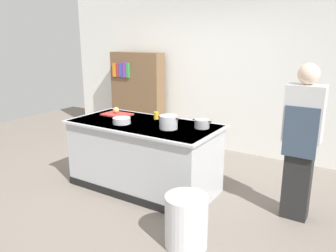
{
  "coord_description": "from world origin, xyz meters",
  "views": [
    {
      "loc": [
        2.47,
        -3.33,
        1.96
      ],
      "look_at": [
        0.25,
        0.2,
        0.85
      ],
      "focal_mm": 35.38,
      "sensor_mm": 36.0,
      "label": 1
    }
  ],
  "objects": [
    {
      "name": "stock_pot",
      "position": [
        0.42,
        -0.06,
        0.98
      ],
      "size": [
        0.29,
        0.22,
        0.16
      ],
      "color": "#B7BABF",
      "rests_on": "counter_island"
    },
    {
      "name": "ground_plane",
      "position": [
        0.0,
        0.0,
        0.0
      ],
      "size": [
        10.0,
        10.0,
        0.0
      ],
      "primitive_type": "plane",
      "color": "slate"
    },
    {
      "name": "onion",
      "position": [
        -0.62,
        0.19,
        0.96
      ],
      "size": [
        0.09,
        0.09,
        0.09
      ],
      "primitive_type": "sphere",
      "color": "tan",
      "rests_on": "cutting_board"
    },
    {
      "name": "bookshelf",
      "position": [
        -1.46,
        1.8,
        0.85
      ],
      "size": [
        1.1,
        0.31,
        1.7
      ],
      "color": "brown",
      "rests_on": "ground_plane"
    },
    {
      "name": "trash_bin",
      "position": [
        1.11,
        -0.85,
        0.26
      ],
      "size": [
        0.41,
        0.41,
        0.52
      ],
      "primitive_type": "cylinder",
      "color": "silver",
      "rests_on": "ground_plane"
    },
    {
      "name": "person_chef",
      "position": [
        1.88,
        0.28,
        0.91
      ],
      "size": [
        0.38,
        0.25,
        1.72
      ],
      "rotation": [
        0.0,
        0.0,
        1.87
      ],
      "color": "#242424",
      "rests_on": "ground_plane"
    },
    {
      "name": "sauce_pan",
      "position": [
        0.75,
        0.18,
        0.95
      ],
      "size": [
        0.25,
        0.18,
        0.11
      ],
      "color": "#99999E",
      "rests_on": "counter_island"
    },
    {
      "name": "juice_cup",
      "position": [
        0.02,
        0.26,
        0.95
      ],
      "size": [
        0.07,
        0.07,
        0.1
      ],
      "primitive_type": "cylinder",
      "color": "yellow",
      "rests_on": "counter_island"
    },
    {
      "name": "counter_island",
      "position": [
        0.0,
        -0.0,
        0.47
      ],
      "size": [
        1.98,
        0.98,
        0.9
      ],
      "color": "#B7BABF",
      "rests_on": "ground_plane"
    },
    {
      "name": "back_wall",
      "position": [
        0.0,
        2.1,
        1.5
      ],
      "size": [
        6.4,
        0.12,
        3.0
      ],
      "primitive_type": "cube",
      "color": "white",
      "rests_on": "ground_plane"
    },
    {
      "name": "cutting_board",
      "position": [
        -0.58,
        0.17,
        0.91
      ],
      "size": [
        0.4,
        0.28,
        0.02
      ],
      "primitive_type": "cube",
      "color": "red",
      "rests_on": "counter_island"
    },
    {
      "name": "mixing_bowl",
      "position": [
        -0.22,
        -0.17,
        0.94
      ],
      "size": [
        0.23,
        0.23,
        0.08
      ],
      "primitive_type": "cylinder",
      "color": "#B7BABF",
      "rests_on": "counter_island"
    }
  ]
}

